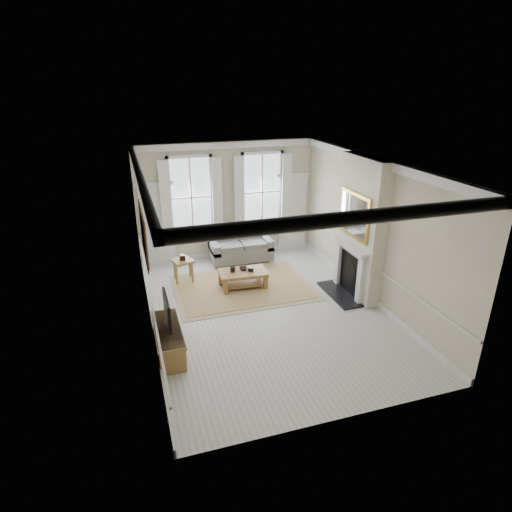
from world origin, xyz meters
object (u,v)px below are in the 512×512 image
object	(u,v)px
coffee_table	(243,274)
tv_stand	(169,340)
side_table	(183,264)
sofa	(240,249)

from	to	relation	value
coffee_table	tv_stand	xyz separation A→B (m)	(-2.16, -2.29, -0.11)
side_table	coffee_table	world-z (taller)	side_table
sofa	side_table	size ratio (longest dim) A/B	2.91
sofa	tv_stand	size ratio (longest dim) A/B	1.20
side_table	coffee_table	bearing A→B (deg)	-31.81
coffee_table	tv_stand	distance (m)	3.15
side_table	sofa	bearing A→B (deg)	26.60
sofa	side_table	world-z (taller)	sofa
sofa	side_table	xyz separation A→B (m)	(-1.83, -0.91, 0.13)
sofa	side_table	bearing A→B (deg)	-153.40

